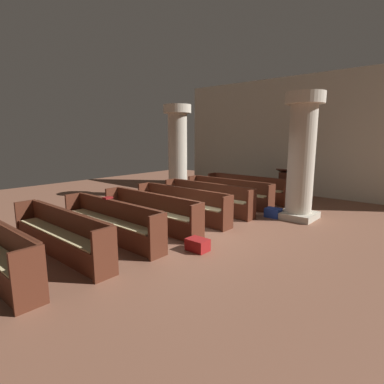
{
  "coord_description": "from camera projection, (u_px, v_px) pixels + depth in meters",
  "views": [
    {
      "loc": [
        4.89,
        -5.59,
        2.26
      ],
      "look_at": [
        -0.45,
        0.56,
        0.75
      ],
      "focal_mm": 28.36,
      "sensor_mm": 36.0,
      "label": 1
    }
  ],
  "objects": [
    {
      "name": "pew_row_5",
      "position": [
        111.0,
        220.0,
        6.62
      ],
      "size": [
        3.12,
        0.47,
        0.85
      ],
      "color": "#562819",
      "rests_on": "ground"
    },
    {
      "name": "pew_row_1",
      "position": [
        228.0,
        191.0,
        10.0
      ],
      "size": [
        3.12,
        0.46,
        0.85
      ],
      "color": "#562819",
      "rests_on": "ground"
    },
    {
      "name": "pillar_far_side",
      "position": [
        178.0,
        149.0,
        11.32
      ],
      "size": [
        1.01,
        1.01,
        3.38
      ],
      "color": "#B6AD9A",
      "rests_on": "ground"
    },
    {
      "name": "pew_row_6",
      "position": [
        60.0,
        232.0,
        5.78
      ],
      "size": [
        3.12,
        0.46,
        0.85
      ],
      "color": "#562819",
      "rests_on": "ground"
    },
    {
      "name": "pew_row_4",
      "position": [
        150.0,
        210.0,
        7.46
      ],
      "size": [
        3.12,
        0.46,
        0.85
      ],
      "color": "#562819",
      "rests_on": "ground"
    },
    {
      "name": "ground_plane",
      "position": [
        191.0,
        226.0,
        7.71
      ],
      "size": [
        19.2,
        19.2,
        0.0
      ],
      "primitive_type": "plane",
      "color": "brown"
    },
    {
      "name": "lectern",
      "position": [
        283.0,
        186.0,
        11.18
      ],
      "size": [
        0.48,
        0.45,
        1.08
      ],
      "color": "#411E13",
      "rests_on": "ground"
    },
    {
      "name": "hymn_book",
      "position": [
        108.0,
        198.0,
        6.92
      ],
      "size": [
        0.15,
        0.2,
        0.04
      ],
      "primitive_type": "cube",
      "color": "maroon",
      "rests_on": "pew_row_5"
    },
    {
      "name": "kneeler_box_red",
      "position": [
        198.0,
        245.0,
        6.05
      ],
      "size": [
        0.43,
        0.31,
        0.24
      ],
      "primitive_type": "cube",
      "color": "maroon",
      "rests_on": "ground"
    },
    {
      "name": "pillar_aisle_side",
      "position": [
        301.0,
        155.0,
        8.13
      ],
      "size": [
        1.01,
        1.01,
        3.38
      ],
      "color": "#B6AD9A",
      "rests_on": "ground"
    },
    {
      "name": "kneeler_box_blue",
      "position": [
        273.0,
        213.0,
        8.53
      ],
      "size": [
        0.42,
        0.31,
        0.26
      ],
      "primitive_type": "cube",
      "color": "navy",
      "rests_on": "ground"
    },
    {
      "name": "back_wall",
      "position": [
        293.0,
        136.0,
        11.82
      ],
      "size": [
        10.0,
        0.16,
        4.5
      ],
      "primitive_type": "cube",
      "color": "beige",
      "rests_on": "ground"
    },
    {
      "name": "pew_row_0",
      "position": [
        246.0,
        187.0,
        10.84
      ],
      "size": [
        3.12,
        0.46,
        0.85
      ],
      "color": "#562819",
      "rests_on": "ground"
    },
    {
      "name": "pew_row_3",
      "position": [
        181.0,
        203.0,
        8.31
      ],
      "size": [
        3.12,
        0.46,
        0.85
      ],
      "color": "#562819",
      "rests_on": "ground"
    },
    {
      "name": "pew_row_2",
      "position": [
        207.0,
        197.0,
        9.15
      ],
      "size": [
        3.12,
        0.47,
        0.85
      ],
      "color": "#562819",
      "rests_on": "ground"
    }
  ]
}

